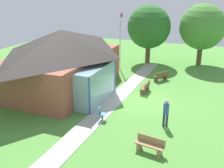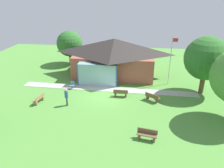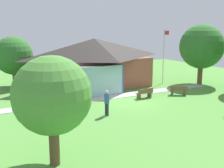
{
  "view_description": "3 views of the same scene",
  "coord_description": "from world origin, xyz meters",
  "px_view_note": "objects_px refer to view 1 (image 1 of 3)",
  "views": [
    {
      "loc": [
        -17.8,
        -4.76,
        7.92
      ],
      "look_at": [
        -0.12,
        2.26,
        1.0
      ],
      "focal_mm": 43.34,
      "sensor_mm": 36.0,
      "label": 1
    },
    {
      "loc": [
        3.38,
        -20.14,
        10.21
      ],
      "look_at": [
        0.61,
        1.05,
        1.0
      ],
      "focal_mm": 34.64,
      "sensor_mm": 36.0,
      "label": 2
    },
    {
      "loc": [
        -11.86,
        -18.34,
        5.88
      ],
      "look_at": [
        -0.12,
        2.56,
        0.96
      ],
      "focal_mm": 44.79,
      "sensor_mm": 36.0,
      "label": 3
    }
  ],
  "objects_px": {
    "bench_mid_left": "(150,145)",
    "tree_east_hedge": "(149,27)",
    "tree_far_east": "(202,27)",
    "visitor_strolling_lawn": "(166,111)",
    "bench_mid_right": "(161,76)",
    "flagpole": "(120,38)",
    "patio_chair_west": "(101,114)",
    "pavilion": "(64,59)",
    "bench_rear_near_path": "(145,88)"
  },
  "relations": [
    {
      "from": "bench_mid_right",
      "to": "tree_east_hedge",
      "type": "bearing_deg",
      "value": 59.37
    },
    {
      "from": "bench_rear_near_path",
      "to": "tree_east_hedge",
      "type": "relative_size",
      "value": 0.24
    },
    {
      "from": "flagpole",
      "to": "visitor_strolling_lawn",
      "type": "distance_m",
      "value": 12.39
    },
    {
      "from": "pavilion",
      "to": "visitor_strolling_lawn",
      "type": "distance_m",
      "value": 9.62
    },
    {
      "from": "bench_mid_right",
      "to": "visitor_strolling_lawn",
      "type": "relative_size",
      "value": 0.86
    },
    {
      "from": "bench_mid_left",
      "to": "pavilion",
      "type": "bearing_deg",
      "value": -26.47
    },
    {
      "from": "bench_rear_near_path",
      "to": "patio_chair_west",
      "type": "height_order",
      "value": "patio_chair_west"
    },
    {
      "from": "bench_mid_right",
      "to": "patio_chair_west",
      "type": "height_order",
      "value": "patio_chair_west"
    },
    {
      "from": "pavilion",
      "to": "bench_rear_near_path",
      "type": "height_order",
      "value": "pavilion"
    },
    {
      "from": "bench_rear_near_path",
      "to": "patio_chair_west",
      "type": "bearing_deg",
      "value": 166.89
    },
    {
      "from": "bench_mid_right",
      "to": "visitor_strolling_lawn",
      "type": "height_order",
      "value": "visitor_strolling_lawn"
    },
    {
      "from": "pavilion",
      "to": "tree_far_east",
      "type": "height_order",
      "value": "tree_far_east"
    },
    {
      "from": "pavilion",
      "to": "flagpole",
      "type": "distance_m",
      "value": 7.23
    },
    {
      "from": "bench_rear_near_path",
      "to": "patio_chair_west",
      "type": "distance_m",
      "value": 5.77
    },
    {
      "from": "bench_mid_left",
      "to": "visitor_strolling_lawn",
      "type": "xyz_separation_m",
      "value": [
        2.94,
        -0.2,
        0.62
      ]
    },
    {
      "from": "pavilion",
      "to": "patio_chair_west",
      "type": "xyz_separation_m",
      "value": [
        -4.08,
        -5.02,
        -2.06
      ]
    },
    {
      "from": "pavilion",
      "to": "bench_mid_right",
      "type": "relative_size",
      "value": 7.31
    },
    {
      "from": "patio_chair_west",
      "to": "tree_far_east",
      "type": "distance_m",
      "value": 16.44
    },
    {
      "from": "bench_rear_near_path",
      "to": "tree_far_east",
      "type": "height_order",
      "value": "tree_far_east"
    },
    {
      "from": "tree_east_hedge",
      "to": "tree_far_east",
      "type": "distance_m",
      "value": 5.4
    },
    {
      "from": "bench_mid_left",
      "to": "tree_east_hedge",
      "type": "bearing_deg",
      "value": -65.24
    },
    {
      "from": "bench_rear_near_path",
      "to": "visitor_strolling_lawn",
      "type": "xyz_separation_m",
      "value": [
        -4.96,
        -2.54,
        0.62
      ]
    },
    {
      "from": "visitor_strolling_lawn",
      "to": "bench_rear_near_path",
      "type": "bearing_deg",
      "value": 102.23
    },
    {
      "from": "tree_far_east",
      "to": "bench_mid_left",
      "type": "bearing_deg",
      "value": 177.26
    },
    {
      "from": "bench_rear_near_path",
      "to": "patio_chair_west",
      "type": "relative_size",
      "value": 1.74
    },
    {
      "from": "pavilion",
      "to": "tree_far_east",
      "type": "distance_m",
      "value": 14.87
    },
    {
      "from": "bench_rear_near_path",
      "to": "visitor_strolling_lawn",
      "type": "height_order",
      "value": "visitor_strolling_lawn"
    },
    {
      "from": "flagpole",
      "to": "visitor_strolling_lawn",
      "type": "xyz_separation_m",
      "value": [
        -10.27,
        -6.61,
        -2.09
      ]
    },
    {
      "from": "pavilion",
      "to": "bench_mid_right",
      "type": "distance_m",
      "value": 8.65
    },
    {
      "from": "flagpole",
      "to": "patio_chair_west",
      "type": "xyz_separation_m",
      "value": [
        -10.92,
        -2.76,
        -2.69
      ]
    },
    {
      "from": "patio_chair_west",
      "to": "tree_far_east",
      "type": "height_order",
      "value": "tree_far_east"
    },
    {
      "from": "pavilion",
      "to": "visitor_strolling_lawn",
      "type": "height_order",
      "value": "pavilion"
    },
    {
      "from": "bench_mid_right",
      "to": "tree_far_east",
      "type": "xyz_separation_m",
      "value": [
        6.53,
        -2.63,
        3.6
      ]
    },
    {
      "from": "patio_chair_west",
      "to": "bench_mid_left",
      "type": "bearing_deg",
      "value": 56.06
    },
    {
      "from": "bench_mid_left",
      "to": "patio_chair_west",
      "type": "bearing_deg",
      "value": -22.13
    },
    {
      "from": "bench_mid_right",
      "to": "tree_east_hedge",
      "type": "xyz_separation_m",
      "value": [
        5.31,
        2.63,
        3.48
      ]
    },
    {
      "from": "tree_east_hedge",
      "to": "tree_far_east",
      "type": "relative_size",
      "value": 0.97
    },
    {
      "from": "tree_east_hedge",
      "to": "bench_mid_left",
      "type": "bearing_deg",
      "value": -164.99
    },
    {
      "from": "bench_rear_near_path",
      "to": "tree_east_hedge",
      "type": "distance_m",
      "value": 9.47
    },
    {
      "from": "bench_mid_left",
      "to": "visitor_strolling_lawn",
      "type": "bearing_deg",
      "value": -84.09
    },
    {
      "from": "visitor_strolling_lawn",
      "to": "tree_east_hedge",
      "type": "bearing_deg",
      "value": 93.94
    },
    {
      "from": "patio_chair_west",
      "to": "bench_rear_near_path",
      "type": "bearing_deg",
      "value": 164.77
    },
    {
      "from": "flagpole",
      "to": "pavilion",
      "type": "bearing_deg",
      "value": 161.71
    },
    {
      "from": "patio_chair_west",
      "to": "visitor_strolling_lawn",
      "type": "relative_size",
      "value": 0.49
    },
    {
      "from": "pavilion",
      "to": "tree_far_east",
      "type": "relative_size",
      "value": 1.73
    },
    {
      "from": "bench_mid_left",
      "to": "bench_mid_right",
      "type": "bearing_deg",
      "value": -71.15
    },
    {
      "from": "bench_mid_right",
      "to": "pavilion",
      "type": "bearing_deg",
      "value": 157.83
    },
    {
      "from": "visitor_strolling_lawn",
      "to": "flagpole",
      "type": "bearing_deg",
      "value": 107.9
    },
    {
      "from": "patio_chair_west",
      "to": "visitor_strolling_lawn",
      "type": "height_order",
      "value": "visitor_strolling_lawn"
    },
    {
      "from": "flagpole",
      "to": "bench_rear_near_path",
      "type": "xyz_separation_m",
      "value": [
        -5.31,
        -4.07,
        -2.71
      ]
    }
  ]
}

